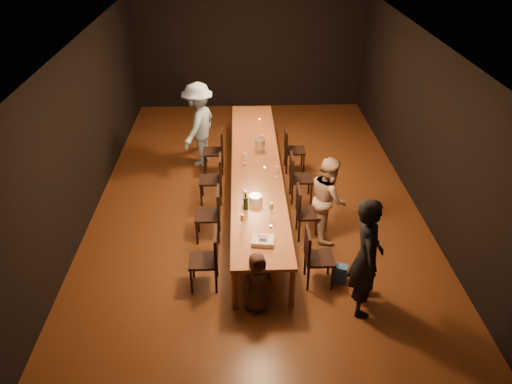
{
  "coord_description": "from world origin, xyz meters",
  "views": [
    {
      "loc": [
        -0.29,
        -8.15,
        5.02
      ],
      "look_at": [
        -0.05,
        -1.39,
        1.0
      ],
      "focal_mm": 35.0,
      "sensor_mm": 36.0,
      "label": 1
    }
  ],
  "objects_px": {
    "chair_right_3": "(295,150)",
    "champagne_bottle": "(246,200)",
    "chair_right_0": "(320,257)",
    "man_blue": "(199,125)",
    "chair_right_2": "(301,178)",
    "birthday_cake": "(263,241)",
    "woman_tan": "(328,198)",
    "woman_birthday": "(367,257)",
    "plate_stack": "(256,199)",
    "chair_left_0": "(204,260)",
    "child": "(257,283)",
    "chair_left_3": "(213,151)",
    "chair_left_1": "(208,215)",
    "chair_right_1": "(309,213)",
    "table": "(256,167)",
    "ice_bucket": "(260,145)",
    "chair_left_2": "(211,179)"
  },
  "relations": [
    {
      "from": "chair_right_3",
      "to": "champagne_bottle",
      "type": "distance_m",
      "value": 2.94
    },
    {
      "from": "chair_left_0",
      "to": "chair_left_1",
      "type": "height_order",
      "value": "same"
    },
    {
      "from": "champagne_bottle",
      "to": "ice_bucket",
      "type": "xyz_separation_m",
      "value": [
        0.3,
        2.12,
        -0.05
      ]
    },
    {
      "from": "chair_right_1",
      "to": "chair_left_2",
      "type": "relative_size",
      "value": 1.0
    },
    {
      "from": "chair_right_2",
      "to": "chair_left_2",
      "type": "bearing_deg",
      "value": -90.0
    },
    {
      "from": "man_blue",
      "to": "plate_stack",
      "type": "relative_size",
      "value": 8.01
    },
    {
      "from": "champagne_bottle",
      "to": "chair_left_3",
      "type": "bearing_deg",
      "value": 103.25
    },
    {
      "from": "champagne_bottle",
      "to": "birthday_cake",
      "type": "bearing_deg",
      "value": -75.86
    },
    {
      "from": "chair_right_2",
      "to": "chair_left_1",
      "type": "distance_m",
      "value": 2.08
    },
    {
      "from": "chair_left_1",
      "to": "man_blue",
      "type": "height_order",
      "value": "man_blue"
    },
    {
      "from": "man_blue",
      "to": "plate_stack",
      "type": "bearing_deg",
      "value": 42.19
    },
    {
      "from": "man_blue",
      "to": "child",
      "type": "xyz_separation_m",
      "value": [
        1.06,
        -4.51,
        -0.42
      ]
    },
    {
      "from": "woman_birthday",
      "to": "plate_stack",
      "type": "height_order",
      "value": "woman_birthday"
    },
    {
      "from": "chair_right_1",
      "to": "chair_left_2",
      "type": "bearing_deg",
      "value": -125.22
    },
    {
      "from": "man_blue",
      "to": "ice_bucket",
      "type": "bearing_deg",
      "value": 73.51
    },
    {
      "from": "woman_tan",
      "to": "ice_bucket",
      "type": "relative_size",
      "value": 6.42
    },
    {
      "from": "chair_left_0",
      "to": "birthday_cake",
      "type": "distance_m",
      "value": 0.92
    },
    {
      "from": "man_blue",
      "to": "ice_bucket",
      "type": "xyz_separation_m",
      "value": [
        1.24,
        -0.96,
        -0.03
      ]
    },
    {
      "from": "chair_left_1",
      "to": "chair_right_3",
      "type": "bearing_deg",
      "value": -35.31
    },
    {
      "from": "child",
      "to": "chair_left_0",
      "type": "bearing_deg",
      "value": 124.96
    },
    {
      "from": "chair_left_3",
      "to": "plate_stack",
      "type": "height_order",
      "value": "chair_left_3"
    },
    {
      "from": "plate_stack",
      "to": "champagne_bottle",
      "type": "height_order",
      "value": "champagne_bottle"
    },
    {
      "from": "chair_right_2",
      "to": "birthday_cake",
      "type": "distance_m",
      "value": 2.56
    },
    {
      "from": "woman_birthday",
      "to": "chair_right_0",
      "type": "bearing_deg",
      "value": 47.66
    },
    {
      "from": "chair_left_0",
      "to": "plate_stack",
      "type": "height_order",
      "value": "chair_left_0"
    },
    {
      "from": "ice_bucket",
      "to": "chair_right_3",
      "type": "bearing_deg",
      "value": 37.35
    },
    {
      "from": "chair_right_0",
      "to": "man_blue",
      "type": "distance_m",
      "value": 4.48
    },
    {
      "from": "chair_right_2",
      "to": "champagne_bottle",
      "type": "xyz_separation_m",
      "value": [
        -1.06,
        -1.5,
        0.45
      ]
    },
    {
      "from": "chair_right_3",
      "to": "champagne_bottle",
      "type": "xyz_separation_m",
      "value": [
        -1.06,
        -2.7,
        0.45
      ]
    },
    {
      "from": "man_blue",
      "to": "chair_left_1",
      "type": "bearing_deg",
      "value": 27.41
    },
    {
      "from": "chair_right_1",
      "to": "chair_left_1",
      "type": "height_order",
      "value": "same"
    },
    {
      "from": "chair_left_1",
      "to": "plate_stack",
      "type": "relative_size",
      "value": 4.15
    },
    {
      "from": "table",
      "to": "plate_stack",
      "type": "height_order",
      "value": "plate_stack"
    },
    {
      "from": "chair_right_0",
      "to": "woman_tan",
      "type": "bearing_deg",
      "value": 166.03
    },
    {
      "from": "man_blue",
      "to": "champagne_bottle",
      "type": "bearing_deg",
      "value": 38.15
    },
    {
      "from": "woman_tan",
      "to": "champagne_bottle",
      "type": "height_order",
      "value": "woman_tan"
    },
    {
      "from": "table",
      "to": "child",
      "type": "relative_size",
      "value": 6.32
    },
    {
      "from": "woman_birthday",
      "to": "champagne_bottle",
      "type": "bearing_deg",
      "value": 52.15
    },
    {
      "from": "chair_left_3",
      "to": "woman_tan",
      "type": "bearing_deg",
      "value": -140.12
    },
    {
      "from": "chair_right_0",
      "to": "plate_stack",
      "type": "relative_size",
      "value": 4.15
    },
    {
      "from": "birthday_cake",
      "to": "chair_right_1",
      "type": "bearing_deg",
      "value": 62.76
    },
    {
      "from": "chair_right_0",
      "to": "child",
      "type": "height_order",
      "value": "child"
    },
    {
      "from": "chair_right_0",
      "to": "champagne_bottle",
      "type": "height_order",
      "value": "champagne_bottle"
    },
    {
      "from": "chair_right_3",
      "to": "champagne_bottle",
      "type": "relative_size",
      "value": 2.8
    },
    {
      "from": "chair_right_0",
      "to": "chair_left_1",
      "type": "xyz_separation_m",
      "value": [
        -1.7,
        1.2,
        0.0
      ]
    },
    {
      "from": "chair_right_2",
      "to": "man_blue",
      "type": "relative_size",
      "value": 0.52
    },
    {
      "from": "table",
      "to": "chair_left_0",
      "type": "relative_size",
      "value": 6.45
    },
    {
      "from": "chair_right_3",
      "to": "child",
      "type": "xyz_separation_m",
      "value": [
        -0.94,
        -4.13,
        0.01
      ]
    },
    {
      "from": "plate_stack",
      "to": "ice_bucket",
      "type": "distance_m",
      "value": 1.92
    },
    {
      "from": "chair_right_0",
      "to": "child",
      "type": "xyz_separation_m",
      "value": [
        -0.94,
        -0.53,
        0.01
      ]
    }
  ]
}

